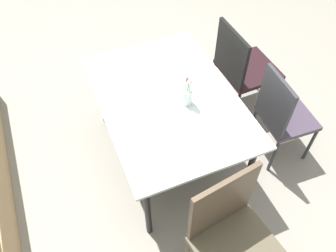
{
  "coord_description": "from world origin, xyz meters",
  "views": [
    {
      "loc": [
        -1.6,
        0.72,
        2.67
      ],
      "look_at": [
        0.1,
        0.01,
        0.42
      ],
      "focal_mm": 37.27,
      "sensor_mm": 36.0,
      "label": 1
    }
  ],
  "objects_px": {
    "chair_near_right": "(242,66)",
    "flower_vase": "(188,93)",
    "dining_table": "(168,104)",
    "chair_near_left": "(282,114)",
    "chair_end_left": "(232,234)"
  },
  "relations": [
    {
      "from": "flower_vase",
      "to": "dining_table",
      "type": "bearing_deg",
      "value": 49.68
    },
    {
      "from": "flower_vase",
      "to": "chair_near_right",
      "type": "bearing_deg",
      "value": -61.21
    },
    {
      "from": "chair_near_right",
      "to": "flower_vase",
      "type": "height_order",
      "value": "flower_vase"
    },
    {
      "from": "chair_near_left",
      "to": "dining_table",
      "type": "bearing_deg",
      "value": -106.77
    },
    {
      "from": "chair_end_left",
      "to": "chair_near_right",
      "type": "bearing_deg",
      "value": -130.87
    },
    {
      "from": "chair_near_left",
      "to": "chair_end_left",
      "type": "xyz_separation_m",
      "value": [
        -0.76,
        0.89,
        0.05
      ]
    },
    {
      "from": "chair_near_left",
      "to": "chair_end_left",
      "type": "bearing_deg",
      "value": -46.88
    },
    {
      "from": "dining_table",
      "to": "chair_near_left",
      "type": "bearing_deg",
      "value": -109.7
    },
    {
      "from": "chair_near_left",
      "to": "flower_vase",
      "type": "height_order",
      "value": "flower_vase"
    },
    {
      "from": "chair_near_right",
      "to": "chair_end_left",
      "type": "relative_size",
      "value": 0.93
    },
    {
      "from": "chair_near_right",
      "to": "flower_vase",
      "type": "xyz_separation_m",
      "value": [
        -0.42,
        0.76,
        0.32
      ]
    },
    {
      "from": "chair_end_left",
      "to": "flower_vase",
      "type": "bearing_deg",
      "value": -105.9
    },
    {
      "from": "chair_near_left",
      "to": "chair_end_left",
      "type": "height_order",
      "value": "chair_end_left"
    },
    {
      "from": "chair_near_left",
      "to": "flower_vase",
      "type": "distance_m",
      "value": 0.86
    },
    {
      "from": "chair_near_right",
      "to": "chair_near_left",
      "type": "relative_size",
      "value": 1.01
    }
  ]
}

